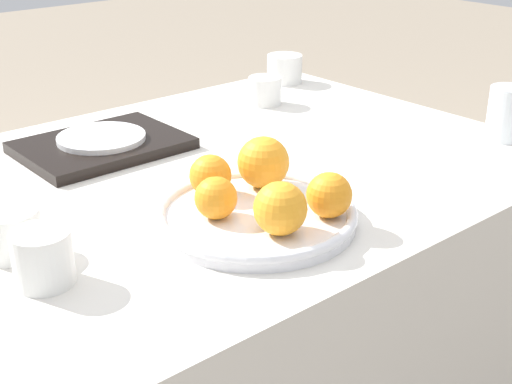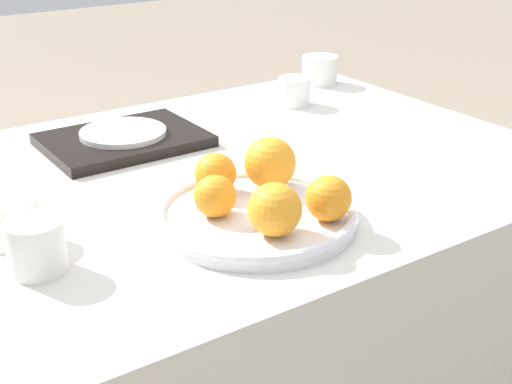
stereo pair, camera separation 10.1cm
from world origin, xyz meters
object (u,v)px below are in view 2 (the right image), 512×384
object	(u,v)px
orange_2	(215,196)
serving_tray	(124,140)
cup_2	(294,91)
orange_0	(270,163)
orange_3	(329,198)
cup_1	(36,246)
fruit_platter	(256,215)
cup_3	(320,70)
orange_1	(275,209)
cup_0	(13,220)
orange_4	(215,174)
side_plate	(123,132)

from	to	relation	value
orange_2	serving_tray	world-z (taller)	orange_2
cup_2	orange_2	bearing A→B (deg)	-137.54
cup_2	orange_0	bearing A→B (deg)	-131.44
orange_3	serving_tray	world-z (taller)	orange_3
cup_1	serving_tray	bearing A→B (deg)	52.23
fruit_platter	cup_1	bearing A→B (deg)	171.79
cup_3	orange_3	bearing A→B (deg)	-128.11
orange_3	serving_tray	xyz separation A→B (m)	(-0.09, 0.49, -0.04)
orange_1	cup_1	bearing A→B (deg)	158.22
serving_tray	orange_3	bearing A→B (deg)	-79.75
fruit_platter	cup_1	size ratio (longest dim) A/B	3.95
orange_0	cup_0	world-z (taller)	orange_0
orange_4	orange_3	bearing A→B (deg)	-63.75
orange_1	orange_3	xyz separation A→B (m)	(0.09, -0.01, -0.00)
fruit_platter	cup_0	xyz separation A→B (m)	(-0.30, 0.14, 0.02)
fruit_platter	orange_3	size ratio (longest dim) A/B	4.48
orange_2	cup_2	distance (m)	0.62
orange_1	serving_tray	xyz separation A→B (m)	(-0.00, 0.48, -0.04)
serving_tray	cup_2	size ratio (longest dim) A/B	3.98
orange_2	orange_1	bearing A→B (deg)	-69.09
orange_1	cup_2	bearing A→B (deg)	50.61
orange_2	cup_1	bearing A→B (deg)	175.36
orange_0	fruit_platter	bearing A→B (deg)	-137.39
orange_3	side_plate	size ratio (longest dim) A/B	0.41
fruit_platter	orange_3	world-z (taller)	orange_3
orange_0	cup_2	bearing A→B (deg)	48.56
fruit_platter	orange_0	bearing A→B (deg)	42.61
orange_2	orange_3	distance (m)	0.16
cup_0	cup_1	world-z (taller)	cup_1
orange_4	cup_2	bearing A→B (deg)	40.15
orange_4	cup_2	distance (m)	0.54
serving_tray	side_plate	world-z (taller)	side_plate
fruit_platter	cup_2	bearing A→B (deg)	47.62
orange_4	serving_tray	distance (m)	0.32
orange_1	cup_1	distance (m)	0.31
cup_0	orange_2	bearing A→B (deg)	-25.50
orange_4	cup_2	xyz separation A→B (m)	(0.41, 0.35, -0.02)
serving_tray	cup_2	distance (m)	0.42
orange_2	cup_2	size ratio (longest dim) A/B	0.85
side_plate	cup_2	world-z (taller)	cup_2
orange_1	cup_0	distance (m)	0.36
cup_0	cup_3	bearing A→B (deg)	25.12
orange_4	serving_tray	size ratio (longest dim) A/B	0.22
cup_2	cup_3	bearing A→B (deg)	34.27
fruit_platter	cup_2	world-z (taller)	cup_2
orange_1	cup_3	world-z (taller)	orange_1
fruit_platter	orange_0	size ratio (longest dim) A/B	3.63
orange_1	cup_0	bearing A→B (deg)	143.28
orange_0	side_plate	world-z (taller)	orange_0
fruit_platter	serving_tray	size ratio (longest dim) A/B	1.03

